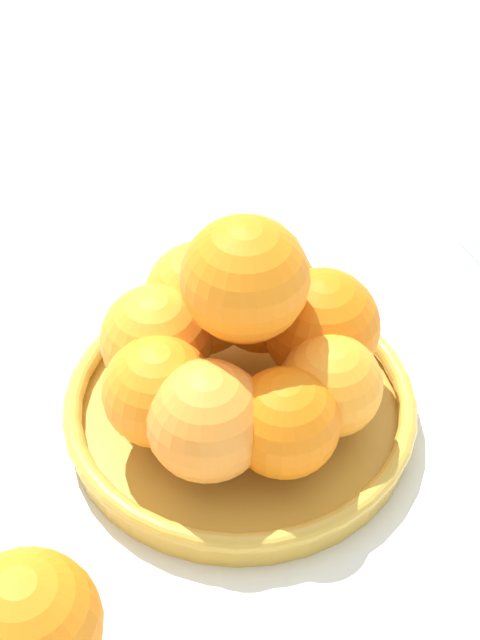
{
  "coord_description": "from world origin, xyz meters",
  "views": [
    {
      "loc": [
        0.27,
        -0.39,
        0.54
      ],
      "look_at": [
        0.0,
        0.0,
        0.1
      ],
      "focal_mm": 60.0,
      "sensor_mm": 36.0,
      "label": 1
    }
  ],
  "objects": [
    {
      "name": "orange_pile",
      "position": [
        -0.0,
        0.0,
        0.07
      ],
      "size": [
        0.18,
        0.18,
        0.14
      ],
      "color": "orange",
      "rests_on": "fruit_bowl"
    },
    {
      "name": "fruit_bowl",
      "position": [
        0.0,
        0.0,
        0.01
      ],
      "size": [
        0.23,
        0.23,
        0.03
      ],
      "color": "gold",
      "rests_on": "ground_plane"
    },
    {
      "name": "stray_orange",
      "position": [
        0.01,
        -0.21,
        0.04
      ],
      "size": [
        0.08,
        0.08,
        0.08
      ],
      "primitive_type": "sphere",
      "color": "orange",
      "rests_on": "ground_plane"
    },
    {
      "name": "ground_plane",
      "position": [
        0.0,
        0.0,
        0.0
      ],
      "size": [
        4.0,
        4.0,
        0.0
      ],
      "primitive_type": "plane",
      "color": "silver"
    }
  ]
}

